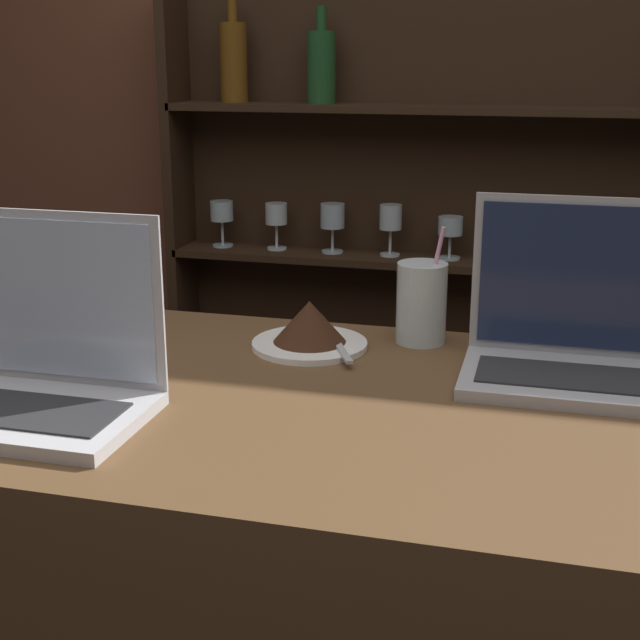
# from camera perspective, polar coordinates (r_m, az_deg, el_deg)

# --- Properties ---
(back_wall) EXTENTS (7.00, 0.06, 2.70)m
(back_wall) POSITION_cam_1_polar(r_m,az_deg,el_deg) (2.54, 10.05, 13.90)
(back_wall) COLOR brown
(back_wall) RESTS_ON ground_plane
(back_shelf) EXTENTS (1.45, 0.18, 1.65)m
(back_shelf) POSITION_cam_1_polar(r_m,az_deg,el_deg) (2.55, 6.16, 3.11)
(back_shelf) COLOR #332114
(back_shelf) RESTS_ON ground_plane
(laptop_near) EXTENTS (0.32, 0.21, 0.26)m
(laptop_near) POSITION_cam_1_polar(r_m,az_deg,el_deg) (1.23, -17.75, -2.79)
(laptop_near) COLOR silver
(laptop_near) RESTS_ON bar_counter
(laptop_far) EXTENTS (0.30, 0.20, 0.26)m
(laptop_far) POSITION_cam_1_polar(r_m,az_deg,el_deg) (1.34, 15.78, -1.02)
(laptop_far) COLOR #ADADB2
(laptop_far) RESTS_ON bar_counter
(cake_plate) EXTENTS (0.19, 0.19, 0.08)m
(cake_plate) POSITION_cam_1_polar(r_m,az_deg,el_deg) (1.43, -0.66, -0.51)
(cake_plate) COLOR white
(cake_plate) RESTS_ON bar_counter
(water_glass) EXTENTS (0.08, 0.08, 0.19)m
(water_glass) POSITION_cam_1_polar(r_m,az_deg,el_deg) (1.46, 6.52, 1.10)
(water_glass) COLOR silver
(water_glass) RESTS_ON bar_counter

